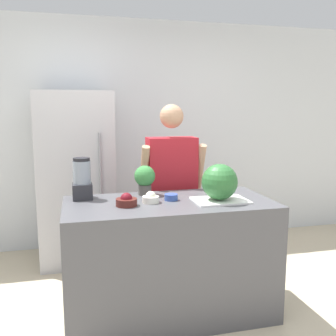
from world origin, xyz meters
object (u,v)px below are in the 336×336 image
object	(u,v)px
refrigerator	(77,177)
potted_plant	(145,178)
watermelon	(220,182)
bowl_small_blue	(171,197)
bowl_cream	(151,198)
blender	(82,180)
person	(172,193)
bowl_cherries	(126,201)

from	to	relation	value
refrigerator	potted_plant	world-z (taller)	refrigerator
watermelon	bowl_small_blue	world-z (taller)	watermelon
watermelon	bowl_cream	bearing A→B (deg)	170.60
bowl_cream	blender	xyz separation A→B (m)	(-0.49, 0.24, 0.12)
person	bowl_small_blue	world-z (taller)	person
refrigerator	person	bearing A→B (deg)	-40.66
refrigerator	watermelon	distance (m)	1.75
bowl_small_blue	potted_plant	bearing A→B (deg)	126.78
watermelon	blender	distance (m)	1.05
bowl_cream	bowl_small_blue	xyz separation A→B (m)	(0.17, 0.04, -0.01)
bowl_cherries	refrigerator	bearing A→B (deg)	104.30
bowl_small_blue	potted_plant	world-z (taller)	potted_plant
refrigerator	bowl_cream	world-z (taller)	refrigerator
bowl_small_blue	potted_plant	size ratio (longest dim) A/B	0.42
bowl_small_blue	bowl_cream	bearing A→B (deg)	-166.42
bowl_small_blue	potted_plant	xyz separation A→B (m)	(-0.16, 0.22, 0.12)
person	blender	xyz separation A→B (m)	(-0.80, -0.34, 0.22)
bowl_cream	potted_plant	size ratio (longest dim) A/B	0.52
bowl_cream	bowl_small_blue	world-z (taller)	bowl_cream
bowl_cherries	watermelon	bearing A→B (deg)	-2.91
person	bowl_cherries	bearing A→B (deg)	-128.25
blender	potted_plant	size ratio (longest dim) A/B	1.33
refrigerator	potted_plant	bearing A→B (deg)	-62.85
watermelon	bowl_cherries	distance (m)	0.71
watermelon	bowl_cherries	size ratio (longest dim) A/B	1.77
bowl_cherries	blender	size ratio (longest dim) A/B	0.48
bowl_cream	person	bearing A→B (deg)	61.99
refrigerator	bowl_small_blue	size ratio (longest dim) A/B	17.34
bowl_cherries	person	bearing A→B (deg)	51.75
blender	bowl_cherries	bearing A→B (deg)	-44.07
watermelon	bowl_small_blue	bearing A→B (deg)	160.01
watermelon	potted_plant	size ratio (longest dim) A/B	1.12
person	potted_plant	bearing A→B (deg)	-133.53
bowl_small_blue	person	bearing A→B (deg)	75.27
person	potted_plant	distance (m)	0.49
bowl_small_blue	blender	bearing A→B (deg)	162.81
blender	potted_plant	distance (m)	0.49
bowl_cream	watermelon	bearing A→B (deg)	-9.40
bowl_small_blue	blender	xyz separation A→B (m)	(-0.66, 0.20, 0.13)
refrigerator	bowl_cherries	world-z (taller)	refrigerator
refrigerator	blender	world-z (taller)	refrigerator
bowl_cream	refrigerator	bearing A→B (deg)	112.21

